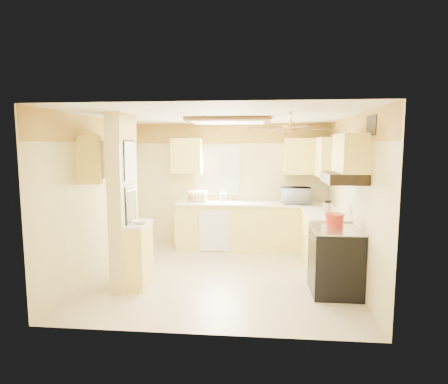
# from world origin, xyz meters

# --- Properties ---
(floor) EXTENTS (4.00, 4.00, 0.00)m
(floor) POSITION_xyz_m (0.00, 0.00, 0.00)
(floor) COLOR beige
(floor) RESTS_ON ground
(ceiling) EXTENTS (4.00, 4.00, 0.00)m
(ceiling) POSITION_xyz_m (0.00, 0.00, 2.50)
(ceiling) COLOR white
(ceiling) RESTS_ON wall_back
(wall_back) EXTENTS (4.00, 0.00, 4.00)m
(wall_back) POSITION_xyz_m (0.00, 1.90, 1.25)
(wall_back) COLOR #DAC885
(wall_back) RESTS_ON floor
(wall_front) EXTENTS (4.00, 0.00, 4.00)m
(wall_front) POSITION_xyz_m (0.00, -1.90, 1.25)
(wall_front) COLOR #DAC885
(wall_front) RESTS_ON floor
(wall_left) EXTENTS (0.00, 3.80, 3.80)m
(wall_left) POSITION_xyz_m (-2.00, 0.00, 1.25)
(wall_left) COLOR #DAC885
(wall_left) RESTS_ON floor
(wall_right) EXTENTS (0.00, 3.80, 3.80)m
(wall_right) POSITION_xyz_m (2.00, 0.00, 1.25)
(wall_right) COLOR #DAC885
(wall_right) RESTS_ON floor
(wallpaper_border) EXTENTS (4.00, 0.02, 0.40)m
(wallpaper_border) POSITION_xyz_m (0.00, 1.88, 2.30)
(wallpaper_border) COLOR #F4C548
(wallpaper_border) RESTS_ON wall_back
(partition_column) EXTENTS (0.20, 0.70, 2.50)m
(partition_column) POSITION_xyz_m (-1.35, -0.55, 1.25)
(partition_column) COLOR #DAC885
(partition_column) RESTS_ON floor
(partition_ledge) EXTENTS (0.25, 0.55, 0.90)m
(partition_ledge) POSITION_xyz_m (-1.13, -0.55, 0.45)
(partition_ledge) COLOR #FFE576
(partition_ledge) RESTS_ON floor
(ledge_top) EXTENTS (0.28, 0.58, 0.04)m
(ledge_top) POSITION_xyz_m (-1.13, -0.55, 0.92)
(ledge_top) COLOR white
(ledge_top) RESTS_ON partition_ledge
(lower_cabinets_back) EXTENTS (3.00, 0.60, 0.90)m
(lower_cabinets_back) POSITION_xyz_m (0.50, 1.60, 0.45)
(lower_cabinets_back) COLOR #FFE576
(lower_cabinets_back) RESTS_ON floor
(lower_cabinets_right) EXTENTS (0.60, 1.40, 0.90)m
(lower_cabinets_right) POSITION_xyz_m (1.70, 0.60, 0.45)
(lower_cabinets_right) COLOR #FFE576
(lower_cabinets_right) RESTS_ON floor
(countertop_back) EXTENTS (3.04, 0.64, 0.04)m
(countertop_back) POSITION_xyz_m (0.50, 1.59, 0.92)
(countertop_back) COLOR white
(countertop_back) RESTS_ON lower_cabinets_back
(countertop_right) EXTENTS (0.64, 1.44, 0.04)m
(countertop_right) POSITION_xyz_m (1.69, 0.60, 0.92)
(countertop_right) COLOR white
(countertop_right) RESTS_ON lower_cabinets_right
(dishwasher_panel) EXTENTS (0.58, 0.02, 0.80)m
(dishwasher_panel) POSITION_xyz_m (-0.25, 1.29, 0.43)
(dishwasher_panel) COLOR white
(dishwasher_panel) RESTS_ON lower_cabinets_back
(window) EXTENTS (0.92, 0.02, 1.02)m
(window) POSITION_xyz_m (-0.25, 1.89, 1.55)
(window) COLOR white
(window) RESTS_ON wall_back
(upper_cab_back_left) EXTENTS (0.60, 0.35, 0.70)m
(upper_cab_back_left) POSITION_xyz_m (-0.85, 1.72, 1.85)
(upper_cab_back_left) COLOR #FFE576
(upper_cab_back_left) RESTS_ON wall_back
(upper_cab_back_right) EXTENTS (0.90, 0.35, 0.70)m
(upper_cab_back_right) POSITION_xyz_m (1.55, 1.72, 1.85)
(upper_cab_back_right) COLOR #FFE576
(upper_cab_back_right) RESTS_ON wall_back
(upper_cab_right) EXTENTS (0.35, 1.00, 0.70)m
(upper_cab_right) POSITION_xyz_m (1.82, 1.25, 1.85)
(upper_cab_right) COLOR #FFE576
(upper_cab_right) RESTS_ON wall_right
(upper_cab_left_wall) EXTENTS (0.35, 0.75, 0.70)m
(upper_cab_left_wall) POSITION_xyz_m (-1.82, -0.25, 1.85)
(upper_cab_left_wall) COLOR #FFE576
(upper_cab_left_wall) RESTS_ON wall_left
(upper_cab_over_stove) EXTENTS (0.35, 0.76, 0.52)m
(upper_cab_over_stove) POSITION_xyz_m (1.82, -0.55, 1.95)
(upper_cab_over_stove) COLOR #FFE576
(upper_cab_over_stove) RESTS_ON wall_right
(stove) EXTENTS (0.68, 0.77, 0.92)m
(stove) POSITION_xyz_m (1.67, -0.55, 0.46)
(stove) COLOR black
(stove) RESTS_ON floor
(range_hood) EXTENTS (0.50, 0.76, 0.14)m
(range_hood) POSITION_xyz_m (1.74, -0.55, 1.62)
(range_hood) COLOR black
(range_hood) RESTS_ON upper_cab_over_stove
(poster_menu) EXTENTS (0.02, 0.42, 0.57)m
(poster_menu) POSITION_xyz_m (-1.24, -0.55, 1.85)
(poster_menu) COLOR black
(poster_menu) RESTS_ON partition_column
(poster_nashville) EXTENTS (0.02, 0.42, 0.57)m
(poster_nashville) POSITION_xyz_m (-1.24, -0.55, 1.20)
(poster_nashville) COLOR black
(poster_nashville) RESTS_ON partition_column
(ceiling_light_panel) EXTENTS (1.35, 0.95, 0.06)m
(ceiling_light_panel) POSITION_xyz_m (0.10, 0.50, 2.46)
(ceiling_light_panel) COLOR brown
(ceiling_light_panel) RESTS_ON ceiling
(ceiling_fan) EXTENTS (1.15, 1.15, 0.26)m
(ceiling_fan) POSITION_xyz_m (1.00, -0.70, 2.29)
(ceiling_fan) COLOR gold
(ceiling_fan) RESTS_ON ceiling
(vent_grate) EXTENTS (0.02, 0.40, 0.25)m
(vent_grate) POSITION_xyz_m (1.98, -0.90, 2.30)
(vent_grate) COLOR black
(vent_grate) RESTS_ON wall_right
(microwave) EXTENTS (0.57, 0.39, 0.31)m
(microwave) POSITION_xyz_m (1.32, 1.57, 1.10)
(microwave) COLOR white
(microwave) RESTS_ON countertop_back
(bowl) EXTENTS (0.23, 0.23, 0.05)m
(bowl) POSITION_xyz_m (-1.09, -0.59, 0.97)
(bowl) COLOR white
(bowl) RESTS_ON ledge_top
(dutch_oven) EXTENTS (0.27, 0.27, 0.18)m
(dutch_oven) POSITION_xyz_m (1.68, -0.38, 1.01)
(dutch_oven) COLOR #AE2714
(dutch_oven) RESTS_ON stove
(kettle) EXTENTS (0.16, 0.16, 0.25)m
(kettle) POSITION_xyz_m (1.70, 0.28, 1.06)
(kettle) COLOR silver
(kettle) RESTS_ON countertop_right
(dish_rack) EXTENTS (0.39, 0.29, 0.22)m
(dish_rack) POSITION_xyz_m (-0.63, 1.62, 1.02)
(dish_rack) COLOR tan
(dish_rack) RESTS_ON countertop_back
(utensil_crock) EXTENTS (0.13, 0.13, 0.25)m
(utensil_crock) POSITION_xyz_m (-0.12, 1.73, 1.02)
(utensil_crock) COLOR white
(utensil_crock) RESTS_ON countertop_back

